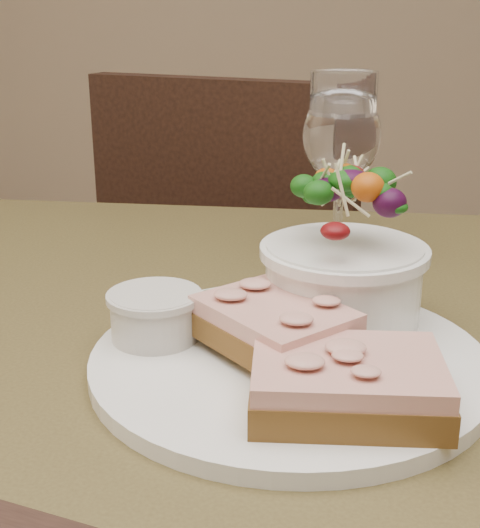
# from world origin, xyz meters

# --- Properties ---
(cafe_table) EXTENTS (0.80, 0.80, 0.75)m
(cafe_table) POSITION_xyz_m (0.00, 0.00, 0.65)
(cafe_table) COLOR #40371B
(cafe_table) RESTS_ON ground
(chair_far) EXTENTS (0.52, 0.52, 0.90)m
(chair_far) POSITION_xyz_m (-0.06, 0.70, 0.29)
(chair_far) COLOR black
(chair_far) RESTS_ON ground
(dinner_plate) EXTENTS (0.29, 0.29, 0.01)m
(dinner_plate) POSITION_xyz_m (0.03, -0.04, 0.76)
(dinner_plate) COLOR white
(dinner_plate) RESTS_ON cafe_table
(sandwich_front) EXTENTS (0.12, 0.10, 0.03)m
(sandwich_front) POSITION_xyz_m (0.07, -0.11, 0.78)
(sandwich_front) COLOR #432512
(sandwich_front) RESTS_ON dinner_plate
(sandwich_back) EXTENTS (0.13, 0.13, 0.03)m
(sandwich_back) POSITION_xyz_m (0.02, -0.04, 0.79)
(sandwich_back) COLOR #432512
(sandwich_back) RESTS_ON dinner_plate
(ramekin) EXTENTS (0.07, 0.07, 0.04)m
(ramekin) POSITION_xyz_m (-0.07, -0.03, 0.78)
(ramekin) COLOR beige
(ramekin) RESTS_ON dinner_plate
(salad_bowl) EXTENTS (0.12, 0.12, 0.13)m
(salad_bowl) POSITION_xyz_m (0.07, 0.03, 0.82)
(salad_bowl) COLOR white
(salad_bowl) RESTS_ON dinner_plate
(garnish) EXTENTS (0.05, 0.04, 0.02)m
(garnish) POSITION_xyz_m (-0.05, 0.03, 0.77)
(garnish) COLOR #0B3B0A
(garnish) RESTS_ON dinner_plate
(wine_glass) EXTENTS (0.08, 0.08, 0.18)m
(wine_glass) POSITION_xyz_m (0.06, 0.20, 0.87)
(wine_glass) COLOR white
(wine_glass) RESTS_ON cafe_table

